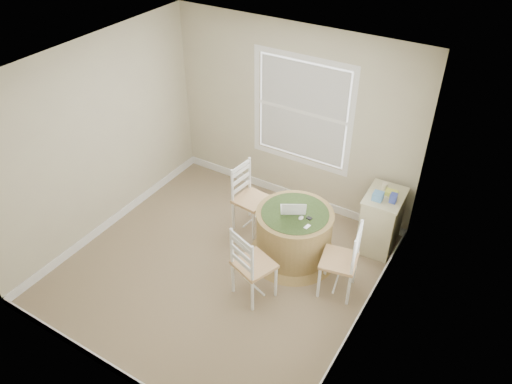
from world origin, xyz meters
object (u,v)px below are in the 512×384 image
Objects in this scene: round_table at (294,232)px; chair_left at (252,199)px; chair_near at (254,264)px; chair_right at (339,260)px; laptop at (293,210)px; corner_chest at (381,221)px.

round_table is 1.20× the size of chair_left.
chair_left is at bearing -36.95° from chair_near.
round_table is 1.20× the size of chair_near.
round_table is 1.20× the size of chair_right.
laptop is at bearing -98.77° from chair_left.
round_table is at bearing -75.35° from chair_near.
corner_chest is (0.86, 0.74, 0.03)m from round_table.
laptop is (-0.75, 0.28, 0.24)m from chair_right.
chair_left is at bearing 173.84° from round_table.
round_table is at bearing 131.71° from laptop.
corner_chest is at bearing -171.67° from laptop.
round_table is 1.40× the size of corner_chest.
chair_near reaches higher than round_table.
chair_left is at bearing -164.19° from corner_chest.
chair_left and chair_right have the same top height.
laptop is 0.48× the size of corner_chest.
chair_near is 1.00× the size of chair_right.
laptop is (0.71, -0.19, 0.24)m from chair_left.
chair_near is 1.17× the size of corner_chest.
chair_right is 0.84m from laptop.
corner_chest is (1.61, 0.54, -0.07)m from chair_left.
chair_near is 0.97m from chair_right.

